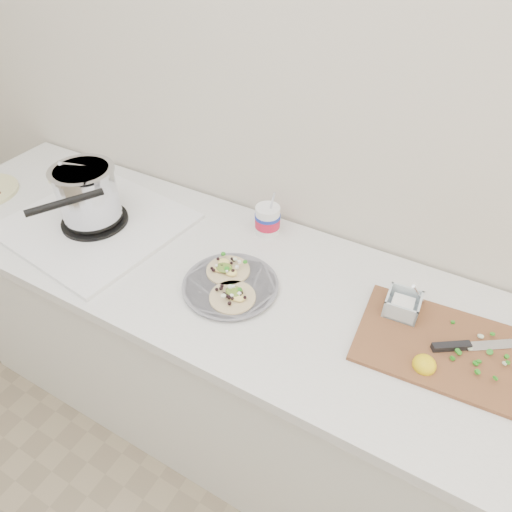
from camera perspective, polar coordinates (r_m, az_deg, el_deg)
The scene contains 5 objects.
counter at distance 1.73m, azimuth -1.32°, elevation -13.20°, with size 2.44×0.66×0.90m.
stove at distance 1.62m, azimuth -19.98°, elevation 6.07°, with size 0.60×0.57×0.26m.
taco_plate at distance 1.34m, azimuth -3.24°, elevation -3.41°, with size 0.28×0.28×0.04m.
tub at distance 1.51m, azimuth 1.54°, elevation 4.88°, with size 0.09×0.09×0.19m.
cutboard at distance 1.28m, azimuth 21.96°, elevation -9.67°, with size 0.43×0.32×0.07m.
Camera 1 is at (0.53, 0.56, 1.84)m, focal length 32.00 mm.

